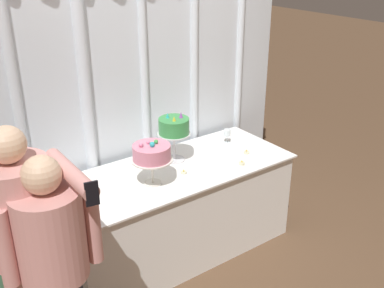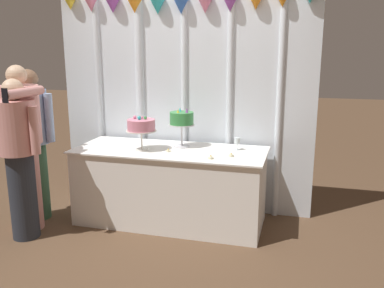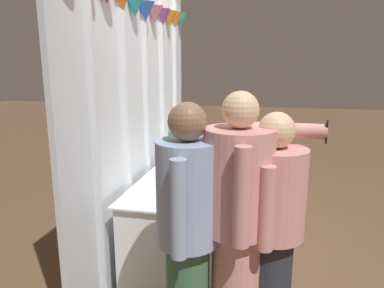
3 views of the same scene
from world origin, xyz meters
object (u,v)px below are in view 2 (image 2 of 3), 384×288
Objects in this scene: tealight_near_left at (211,158)px; cake_display_nearleft at (141,126)px; cake_table at (170,186)px; guest_girl_blue_dress at (23,143)px; guest_man_pink_jacket at (33,139)px; tealight_far_left at (168,151)px; guest_man_dark_suit at (19,155)px; cake_display_nearright at (182,120)px; tealight_near_right at (231,155)px; wine_glass at (237,141)px.

cake_display_nearleft is at bearing 168.29° from tealight_near_left.
cake_table is 1.19× the size of guest_girl_blue_dress.
guest_girl_blue_dress is at bearing -74.34° from guest_man_pink_jacket.
tealight_near_left is at bearing -17.99° from tealight_far_left.
cake_table is 1.52m from guest_man_pink_jacket.
tealight_far_left is at bearing 7.02° from guest_man_pink_jacket.
guest_man_dark_suit is (-1.26, -0.62, 0.03)m from tealight_far_left.
cake_table is at bearing -122.88° from cake_display_nearright.
cake_display_nearright is 1.61m from guest_man_dark_suit.
guest_man_pink_jacket is (-1.43, -0.18, 0.07)m from tealight_far_left.
guest_man_pink_jacket is 0.97× the size of guest_girl_blue_dress.
cake_table is at bearing 30.10° from guest_man_dark_suit.
guest_girl_blue_dress reaches higher than cake_display_nearleft.
tealight_near_left is 1.90m from guest_man_pink_jacket.
tealight_near_left is at bearing -142.23° from tealight_near_right.
guest_man_dark_suit is at bearing -164.82° from tealight_near_left.
tealight_near_left is 0.03× the size of guest_man_dark_suit.
wine_glass is 0.71m from tealight_far_left.
tealight_near_left is at bearing 0.69° from guest_man_pink_jacket.
cake_display_nearright reaches higher than tealight_far_left.
guest_girl_blue_dress is (-1.34, -0.54, 0.50)m from cake_table.
guest_girl_blue_dress reaches higher than wine_glass.
cake_display_nearright is at bearing 155.76° from tealight_near_right.
guest_man_pink_jacket is 0.48m from guest_man_dark_suit.
guest_man_pink_jacket is at bearing -164.68° from cake_display_nearright.
cake_table is 15.31× the size of wine_glass.
cake_display_nearleft is 7.11× the size of tealight_far_left.
tealight_near_right is (-0.01, -0.27, -0.08)m from wine_glass.
cake_display_nearright is at bearing -178.25° from wine_glass.
tealight_near_right is at bearing 17.55° from guest_man_dark_suit.
guest_girl_blue_dress is at bearing -154.59° from cake_display_nearright.
cake_display_nearright is 0.27× the size of guest_man_dark_suit.
cake_table is at bearing 19.89° from cake_display_nearleft.
cake_display_nearleft reaches higher than tealight_far_left.
cake_display_nearleft is 7.24× the size of tealight_near_right.
tealight_near_right is at bearing -1.87° from tealight_far_left.
guest_man_pink_jacket is 1.04× the size of guest_man_dark_suit.
guest_girl_blue_dress reaches higher than tealight_far_left.
cake_display_nearleft reaches higher than wine_glass.
wine_glass is at bearing 19.11° from guest_girl_blue_dress.
cake_display_nearright is 3.23× the size of wine_glass.
tealight_far_left reaches higher than cake_table.
cake_display_nearleft is 0.21× the size of guest_girl_blue_dress.
cake_display_nearleft is at bearing -146.81° from cake_display_nearright.
wine_glass is at bearing 21.18° from tealight_far_left.
tealight_far_left is 1.41m from guest_man_dark_suit.
tealight_near_right is at bearing -1.50° from cake_display_nearleft.
tealight_near_left reaches higher than cake_table.
guest_girl_blue_dress is at bearing -161.91° from tealight_far_left.
guest_girl_blue_dress is at bearing -170.99° from tealight_near_left.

